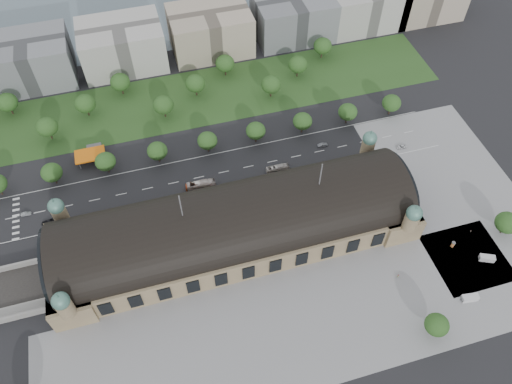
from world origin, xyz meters
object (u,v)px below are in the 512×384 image
object	(u,v)px
traffic_car_5	(323,145)
advertising_column	(453,244)
bus_east	(278,168)
pedestrian_0	(398,276)
traffic_car_1	(26,214)
parked_car_4	(110,219)
parked_car_1	(105,228)
bus_west	(198,186)
parked_car_5	(134,214)
van_east	(486,258)
parked_car_2	(87,232)
traffic_car_4	(215,187)
parked_car_3	(148,218)
parked_car_6	(185,210)
traffic_car_2	(48,222)
van_south	(469,298)
petrol_station	(93,152)
traffic_car_6	(401,147)
pedestrian_2	(471,231)
bus_mid	(201,185)
parked_car_0	(80,233)

from	to	relation	value
traffic_car_5	advertising_column	distance (m)	76.24
bus_east	pedestrian_0	size ratio (longest dim) A/B	6.38
traffic_car_1	parked_car_4	xyz separation A→B (m)	(35.15, -13.15, 0.05)
parked_car_1	bus_west	xyz separation A→B (m)	(43.13, 11.00, 0.86)
parked_car_5	van_east	distance (m)	150.08
parked_car_2	bus_east	bearing A→B (deg)	58.17
traffic_car_4	bus_west	bearing A→B (deg)	-115.37
parked_car_3	parked_car_6	xyz separation A→B (m)	(16.10, 0.00, 0.00)
traffic_car_2	van_east	distance (m)	185.87
traffic_car_2	van_south	bearing A→B (deg)	54.45
van_east	parked_car_2	bearing A→B (deg)	-176.36
parked_car_3	van_south	xyz separation A→B (m)	(114.13, -72.99, 0.65)
petrol_station	parked_car_4	size ratio (longest dim) A/B	3.02
traffic_car_2	traffic_car_6	xyz separation A→B (m)	(167.72, -1.53, -0.07)
advertising_column	pedestrian_2	distance (m)	12.15
parked_car_1	van_south	world-z (taller)	van_south
parked_car_3	bus_mid	bearing A→B (deg)	85.02
parked_car_1	pedestrian_0	size ratio (longest dim) A/B	2.88
parked_car_2	parked_car_5	bearing A→B (deg)	62.20
parked_car_5	pedestrian_0	xyz separation A→B (m)	(97.96, -60.30, 0.21)
parked_car_1	van_east	distance (m)	160.38
traffic_car_5	parked_car_0	world-z (taller)	parked_car_0
pedestrian_0	pedestrian_2	world-z (taller)	pedestrian_0
bus_west	parked_car_0	bearing A→B (deg)	105.70
parked_car_5	van_south	distance (m)	142.52
parked_car_5	traffic_car_4	bearing A→B (deg)	70.55
parked_car_2	parked_car_5	world-z (taller)	parked_car_2
parked_car_2	bus_west	bearing A→B (deg)	63.40
parked_car_5	van_east	xyz separation A→B (m)	(136.21, -63.02, 0.61)
van_east	traffic_car_5	bearing A→B (deg)	142.05
traffic_car_1	traffic_car_5	xyz separation A→B (m)	(140.28, 2.90, 0.09)
parked_car_1	pedestrian_2	distance (m)	157.19
parked_car_4	bus_west	bearing A→B (deg)	74.25
petrol_station	advertising_column	bearing A→B (deg)	-33.74
petrol_station	parked_car_5	size ratio (longest dim) A/B	2.96
parked_car_5	van_east	size ratio (longest dim) A/B	0.72
parked_car_4	parked_car_5	world-z (taller)	parked_car_4
parked_car_2	petrol_station	bearing A→B (deg)	132.79
traffic_car_2	parked_car_6	world-z (taller)	traffic_car_2
parked_car_3	bus_west	xyz separation A→B (m)	(24.41, 11.00, 0.86)
parked_car_1	parked_car_2	bearing A→B (deg)	-110.42
van_east	pedestrian_2	xyz separation A→B (m)	(1.46, 13.91, -0.43)
traffic_car_2	parked_car_6	size ratio (longest dim) A/B	1.13
traffic_car_5	parked_car_3	bearing A→B (deg)	102.63
traffic_car_6	parked_car_1	world-z (taller)	parked_car_1
bus_east	traffic_car_5	bearing A→B (deg)	-70.67
traffic_car_6	van_south	distance (m)	82.02
parked_car_2	pedestrian_0	world-z (taller)	pedestrian_0
petrol_station	van_east	bearing A→B (deg)	-34.52
traffic_car_5	pedestrian_2	bearing A→B (deg)	-146.50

